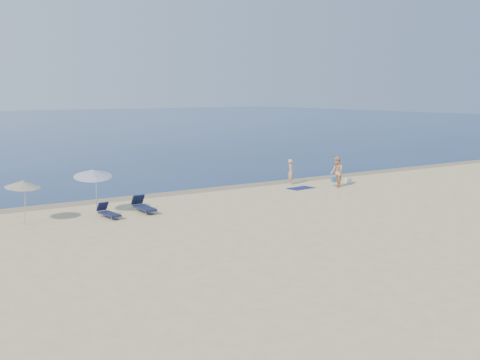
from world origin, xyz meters
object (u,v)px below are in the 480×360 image
Objects in this scene: person_right at (337,172)px; blue_cooler at (335,180)px; person_left at (291,172)px; umbrella_near at (93,173)px.

blue_cooler is (1.40, 1.67, -0.80)m from person_right.
person_left is 3.29m from blue_cooler.
umbrella_near is (-15.67, 0.20, 1.09)m from person_right.
person_left is 0.86× the size of person_right.
person_right is at bearing -119.33° from blue_cooler.
blue_cooler is at bearing -65.46° from person_left.
person_left is at bearing -116.88° from person_right.
umbrella_near is at bearing 136.94° from person_left.
blue_cooler is at bearing 23.87° from umbrella_near.
person_right reaches higher than person_left.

